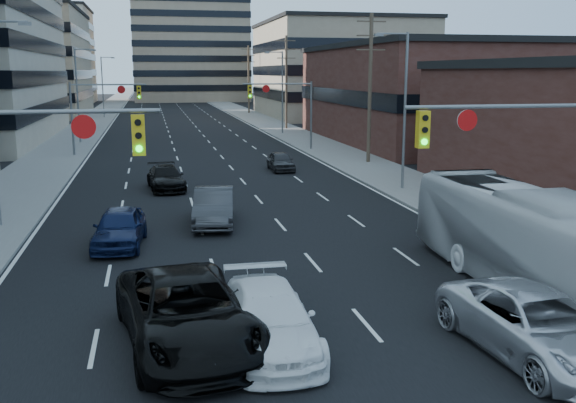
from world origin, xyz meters
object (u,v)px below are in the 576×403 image
at_px(black_pickup, 187,312).
at_px(white_van, 269,319).
at_px(silver_suv, 537,325).
at_px(sedan_blue, 120,227).
at_px(transit_bus, 531,242).

height_order(black_pickup, white_van, black_pickup).
xyz_separation_m(black_pickup, white_van, (2.02, -0.49, -0.15)).
height_order(silver_suv, sedan_blue, silver_suv).
relative_size(transit_bus, sedan_blue, 2.58).
height_order(silver_suv, transit_bus, transit_bus).
distance_m(white_van, silver_suv, 6.54).
height_order(white_van, transit_bus, transit_bus).
bearing_deg(sedan_blue, white_van, -63.50).
relative_size(black_pickup, white_van, 1.25).
relative_size(black_pickup, silver_suv, 1.12).
bearing_deg(white_van, transit_bus, 16.06).
bearing_deg(white_van, black_pickup, 167.10).
bearing_deg(silver_suv, sedan_blue, 125.14).
relative_size(white_van, sedan_blue, 1.14).
bearing_deg(silver_suv, transit_bus, 55.27).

